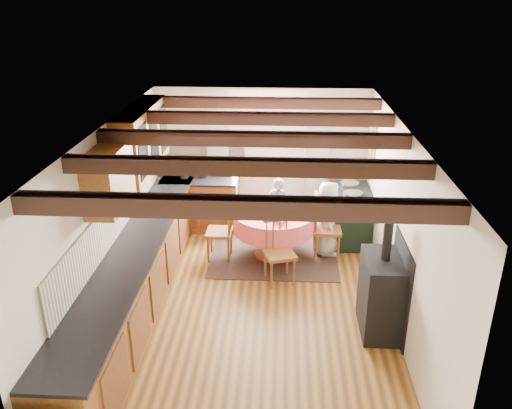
# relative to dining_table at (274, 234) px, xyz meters

# --- Properties ---
(floor) EXTENTS (3.60, 5.50, 0.00)m
(floor) POSITION_rel_dining_table_xyz_m (-0.24, -1.45, -0.38)
(floor) COLOR #AA7029
(floor) RESTS_ON ground
(ceiling) EXTENTS (3.60, 5.50, 0.00)m
(ceiling) POSITION_rel_dining_table_xyz_m (-0.24, -1.45, 2.02)
(ceiling) COLOR white
(ceiling) RESTS_ON ground
(wall_back) EXTENTS (3.60, 0.00, 2.40)m
(wall_back) POSITION_rel_dining_table_xyz_m (-0.24, 1.30, 0.82)
(wall_back) COLOR silver
(wall_back) RESTS_ON ground
(wall_front) EXTENTS (3.60, 0.00, 2.40)m
(wall_front) POSITION_rel_dining_table_xyz_m (-0.24, -4.20, 0.82)
(wall_front) COLOR silver
(wall_front) RESTS_ON ground
(wall_left) EXTENTS (0.00, 5.50, 2.40)m
(wall_left) POSITION_rel_dining_table_xyz_m (-2.04, -1.45, 0.82)
(wall_left) COLOR silver
(wall_left) RESTS_ON ground
(wall_right) EXTENTS (0.00, 5.50, 2.40)m
(wall_right) POSITION_rel_dining_table_xyz_m (1.56, -1.45, 0.82)
(wall_right) COLOR silver
(wall_right) RESTS_ON ground
(beam_a) EXTENTS (3.60, 0.16, 0.16)m
(beam_a) POSITION_rel_dining_table_xyz_m (-0.24, -3.45, 1.93)
(beam_a) COLOR #311A11
(beam_a) RESTS_ON ceiling
(beam_b) EXTENTS (3.60, 0.16, 0.16)m
(beam_b) POSITION_rel_dining_table_xyz_m (-0.24, -2.45, 1.93)
(beam_b) COLOR #311A11
(beam_b) RESTS_ON ceiling
(beam_c) EXTENTS (3.60, 0.16, 0.16)m
(beam_c) POSITION_rel_dining_table_xyz_m (-0.24, -1.45, 1.93)
(beam_c) COLOR #311A11
(beam_c) RESTS_ON ceiling
(beam_d) EXTENTS (3.60, 0.16, 0.16)m
(beam_d) POSITION_rel_dining_table_xyz_m (-0.24, -0.45, 1.93)
(beam_d) COLOR #311A11
(beam_d) RESTS_ON ceiling
(beam_e) EXTENTS (3.60, 0.16, 0.16)m
(beam_e) POSITION_rel_dining_table_xyz_m (-0.24, 0.55, 1.93)
(beam_e) COLOR #311A11
(beam_e) RESTS_ON ceiling
(splash_left) EXTENTS (0.02, 4.50, 0.55)m
(splash_left) POSITION_rel_dining_table_xyz_m (-2.02, -1.15, 0.82)
(splash_left) COLOR beige
(splash_left) RESTS_ON wall_left
(splash_back) EXTENTS (1.40, 0.02, 0.55)m
(splash_back) POSITION_rel_dining_table_xyz_m (-1.24, 1.28, 0.82)
(splash_back) COLOR beige
(splash_back) RESTS_ON wall_back
(base_cabinet_left) EXTENTS (0.60, 5.30, 0.88)m
(base_cabinet_left) POSITION_rel_dining_table_xyz_m (-1.74, -1.45, 0.06)
(base_cabinet_left) COLOR #944F21
(base_cabinet_left) RESTS_ON floor
(base_cabinet_back) EXTENTS (1.30, 0.60, 0.88)m
(base_cabinet_back) POSITION_rel_dining_table_xyz_m (-1.29, 1.00, 0.06)
(base_cabinet_back) COLOR #944F21
(base_cabinet_back) RESTS_ON floor
(worktop_left) EXTENTS (0.64, 5.30, 0.04)m
(worktop_left) POSITION_rel_dining_table_xyz_m (-1.72, -1.45, 0.52)
(worktop_left) COLOR black
(worktop_left) RESTS_ON base_cabinet_left
(worktop_back) EXTENTS (1.30, 0.64, 0.04)m
(worktop_back) POSITION_rel_dining_table_xyz_m (-1.29, 0.98, 0.52)
(worktop_back) COLOR black
(worktop_back) RESTS_ON base_cabinet_back
(wall_cabinet_glass) EXTENTS (0.34, 1.80, 0.90)m
(wall_cabinet_glass) POSITION_rel_dining_table_xyz_m (-1.87, -0.25, 1.57)
(wall_cabinet_glass) COLOR #944F21
(wall_cabinet_glass) RESTS_ON wall_left
(wall_cabinet_solid) EXTENTS (0.34, 0.90, 0.70)m
(wall_cabinet_solid) POSITION_rel_dining_table_xyz_m (-1.87, -1.75, 1.52)
(wall_cabinet_solid) COLOR #944F21
(wall_cabinet_solid) RESTS_ON wall_left
(window_frame) EXTENTS (1.34, 0.03, 1.54)m
(window_frame) POSITION_rel_dining_table_xyz_m (-0.14, 1.29, 1.22)
(window_frame) COLOR white
(window_frame) RESTS_ON wall_back
(window_pane) EXTENTS (1.20, 0.01, 1.40)m
(window_pane) POSITION_rel_dining_table_xyz_m (-0.14, 1.29, 1.22)
(window_pane) COLOR white
(window_pane) RESTS_ON wall_back
(curtain_left) EXTENTS (0.35, 0.10, 2.10)m
(curtain_left) POSITION_rel_dining_table_xyz_m (-0.99, 1.20, 0.72)
(curtain_left) COLOR silver
(curtain_left) RESTS_ON wall_back
(curtain_right) EXTENTS (0.35, 0.10, 2.10)m
(curtain_right) POSITION_rel_dining_table_xyz_m (0.71, 1.20, 0.72)
(curtain_right) COLOR silver
(curtain_right) RESTS_ON wall_back
(curtain_rod) EXTENTS (2.00, 0.03, 0.03)m
(curtain_rod) POSITION_rel_dining_table_xyz_m (-0.14, 1.20, 1.82)
(curtain_rod) COLOR black
(curtain_rod) RESTS_ON wall_back
(wall_picture) EXTENTS (0.04, 0.50, 0.60)m
(wall_picture) POSITION_rel_dining_table_xyz_m (1.53, 0.85, 1.32)
(wall_picture) COLOR gold
(wall_picture) RESTS_ON wall_right
(wall_plate) EXTENTS (0.30, 0.02, 0.30)m
(wall_plate) POSITION_rel_dining_table_xyz_m (0.81, 1.27, 1.32)
(wall_plate) COLOR silver
(wall_plate) RESTS_ON wall_back
(rug) EXTENTS (1.97, 1.53, 0.01)m
(rug) POSITION_rel_dining_table_xyz_m (-0.00, 0.00, -0.37)
(rug) COLOR #302620
(rug) RESTS_ON floor
(dining_table) EXTENTS (1.24, 1.24, 0.75)m
(dining_table) POSITION_rel_dining_table_xyz_m (0.00, 0.00, 0.00)
(dining_table) COLOR #FD6777
(dining_table) RESTS_ON floor
(chair_near) EXTENTS (0.52, 0.54, 0.95)m
(chair_near) POSITION_rel_dining_table_xyz_m (0.10, -0.76, 0.10)
(chair_near) COLOR brown
(chair_near) RESTS_ON floor
(chair_left) EXTENTS (0.44, 0.42, 0.96)m
(chair_left) POSITION_rel_dining_table_xyz_m (-0.84, -0.10, 0.10)
(chair_left) COLOR brown
(chair_left) RESTS_ON floor
(chair_right) EXTENTS (0.47, 0.45, 1.04)m
(chair_right) POSITION_rel_dining_table_xyz_m (0.82, 0.02, 0.14)
(chair_right) COLOR brown
(chair_right) RESTS_ON floor
(aga_range) EXTENTS (0.64, 0.99, 0.91)m
(aga_range) POSITION_rel_dining_table_xyz_m (1.23, 0.63, 0.08)
(aga_range) COLOR black
(aga_range) RESTS_ON floor
(cast_iron_stove) EXTENTS (0.46, 0.77, 1.53)m
(cast_iron_stove) POSITION_rel_dining_table_xyz_m (1.34, -1.82, 0.39)
(cast_iron_stove) COLOR black
(cast_iron_stove) RESTS_ON floor
(child_far) EXTENTS (0.44, 0.35, 1.05)m
(child_far) POSITION_rel_dining_table_xyz_m (0.05, 0.73, 0.15)
(child_far) COLOR #454756
(child_far) RESTS_ON floor
(child_right) EXTENTS (0.42, 0.61, 1.20)m
(child_right) POSITION_rel_dining_table_xyz_m (0.83, 0.14, 0.23)
(child_right) COLOR beige
(child_right) RESTS_ON floor
(bowl_a) EXTENTS (0.32, 0.32, 0.06)m
(bowl_a) POSITION_rel_dining_table_xyz_m (0.09, -0.33, 0.40)
(bowl_a) COLOR silver
(bowl_a) RESTS_ON dining_table
(bowl_b) EXTENTS (0.27, 0.27, 0.06)m
(bowl_b) POSITION_rel_dining_table_xyz_m (0.08, -0.12, 0.41)
(bowl_b) COLOR silver
(bowl_b) RESTS_ON dining_table
(cup) EXTENTS (0.12, 0.12, 0.09)m
(cup) POSITION_rel_dining_table_xyz_m (0.07, 0.03, 0.42)
(cup) COLOR silver
(cup) RESTS_ON dining_table
(canister_tall) EXTENTS (0.14, 0.14, 0.24)m
(canister_tall) POSITION_rel_dining_table_xyz_m (-1.55, 0.99, 0.67)
(canister_tall) COLOR #262628
(canister_tall) RESTS_ON worktop_back
(canister_wide) EXTENTS (0.17, 0.17, 0.19)m
(canister_wide) POSITION_rel_dining_table_xyz_m (-1.22, 1.05, 0.64)
(canister_wide) COLOR #262628
(canister_wide) RESTS_ON worktop_back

